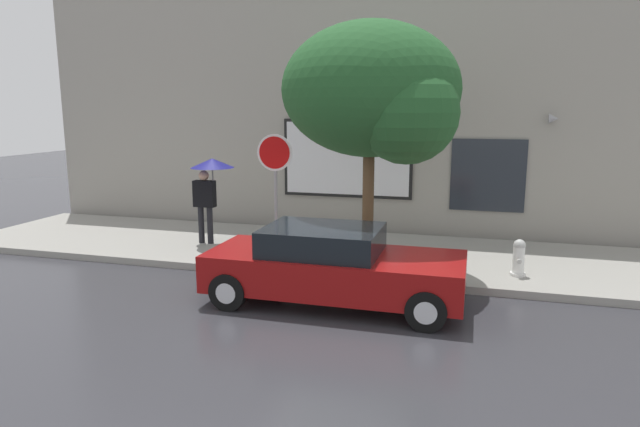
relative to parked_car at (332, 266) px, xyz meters
name	(u,v)px	position (x,y,z in m)	size (l,w,h in m)	color
ground_plane	(339,301)	(0.09, 0.10, -0.67)	(60.00, 60.00, 0.00)	#333338
sidewalk	(370,255)	(0.09, 3.10, -0.59)	(20.00, 4.00, 0.15)	gray
building_facade	(390,103)	(0.09, 5.60, 2.81)	(20.00, 0.67, 7.00)	#9E998E
parked_car	(332,266)	(0.00, 0.00, 0.00)	(4.37, 1.84, 1.34)	maroon
fire_hydrant	(519,258)	(3.18, 2.07, -0.17)	(0.30, 0.44, 0.72)	white
pedestrian_with_umbrella	(210,176)	(-3.71, 2.81, 1.10)	(1.02, 1.02, 2.04)	black
street_tree	(377,94)	(0.41, 1.78, 2.93)	(3.47, 2.95, 4.85)	#4C3823
stop_sign	(275,172)	(-1.69, 1.78, 1.37)	(0.76, 0.10, 2.68)	gray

